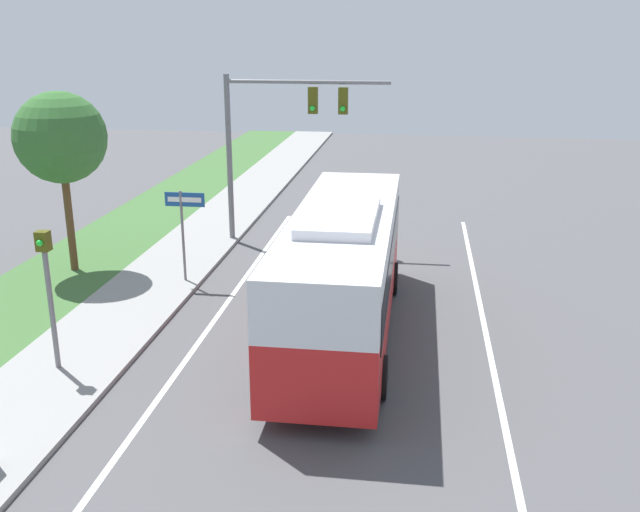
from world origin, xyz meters
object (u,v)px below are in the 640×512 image
bus (343,265)px  signal_gantry (277,125)px  street_sign (184,220)px  pedestrian_signal (48,279)px

bus → signal_gantry: signal_gantry is taller
street_sign → signal_gantry: bearing=67.6°
signal_gantry → street_sign: bearing=-112.4°
bus → signal_gantry: (-3.19, 7.95, 2.41)m
bus → street_sign: bus is taller
bus → pedestrian_signal: bus is taller
signal_gantry → pedestrian_signal: signal_gantry is taller
bus → street_sign: size_ratio=3.50×
pedestrian_signal → street_sign: size_ratio=1.14×
signal_gantry → pedestrian_signal: bearing=-105.5°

